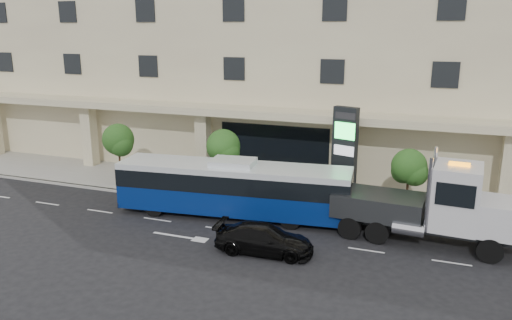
{
  "coord_description": "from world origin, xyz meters",
  "views": [
    {
      "loc": [
        10.72,
        -24.96,
        10.76
      ],
      "look_at": [
        0.83,
        2.0,
        3.16
      ],
      "focal_mm": 35.0,
      "sensor_mm": 36.0,
      "label": 1
    }
  ],
  "objects_px": {
    "city_bus": "(233,187)",
    "signage_pylon": "(344,155)",
    "black_sedan": "(264,239)",
    "tow_truck": "(435,207)"
  },
  "relations": [
    {
      "from": "black_sedan",
      "to": "signage_pylon",
      "type": "relative_size",
      "value": 0.81
    },
    {
      "from": "tow_truck",
      "to": "black_sedan",
      "type": "distance_m",
      "value": 8.82
    },
    {
      "from": "city_bus",
      "to": "tow_truck",
      "type": "bearing_deg",
      "value": -6.76
    },
    {
      "from": "city_bus",
      "to": "black_sedan",
      "type": "xyz_separation_m",
      "value": [
        3.35,
        -4.1,
        -1.05
      ]
    },
    {
      "from": "city_bus",
      "to": "tow_truck",
      "type": "distance_m",
      "value": 11.12
    },
    {
      "from": "city_bus",
      "to": "signage_pylon",
      "type": "distance_m",
      "value": 7.16
    },
    {
      "from": "black_sedan",
      "to": "city_bus",
      "type": "bearing_deg",
      "value": 35.49
    },
    {
      "from": "city_bus",
      "to": "signage_pylon",
      "type": "height_order",
      "value": "signage_pylon"
    },
    {
      "from": "black_sedan",
      "to": "signage_pylon",
      "type": "distance_m",
      "value": 8.86
    },
    {
      "from": "tow_truck",
      "to": "black_sedan",
      "type": "relative_size",
      "value": 2.18
    }
  ]
}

